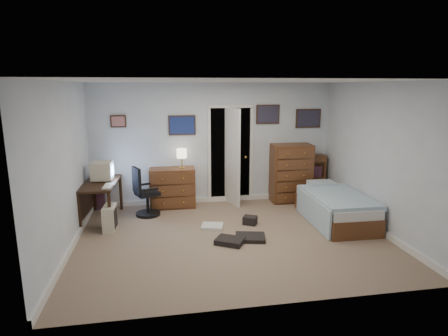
{
  "coord_description": "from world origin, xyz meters",
  "views": [
    {
      "loc": [
        -1.11,
        -5.65,
        2.42
      ],
      "look_at": [
        -0.08,
        0.3,
        1.1
      ],
      "focal_mm": 30.0,
      "sensor_mm": 36.0,
      "label": 1
    }
  ],
  "objects_px": {
    "tall_dresser": "(291,173)",
    "bed": "(335,207)",
    "office_chair": "(145,197)",
    "low_dresser": "(173,188)",
    "computer_desk": "(96,191)"
  },
  "relations": [
    {
      "from": "tall_dresser",
      "to": "bed",
      "type": "relative_size",
      "value": 0.69
    },
    {
      "from": "office_chair",
      "to": "bed",
      "type": "relative_size",
      "value": 0.53
    },
    {
      "from": "office_chair",
      "to": "low_dresser",
      "type": "height_order",
      "value": "office_chair"
    },
    {
      "from": "bed",
      "to": "office_chair",
      "type": "bearing_deg",
      "value": 166.21
    },
    {
      "from": "tall_dresser",
      "to": "low_dresser",
      "type": "bearing_deg",
      "value": -178.45
    },
    {
      "from": "computer_desk",
      "to": "office_chair",
      "type": "relative_size",
      "value": 1.34
    },
    {
      "from": "computer_desk",
      "to": "tall_dresser",
      "type": "relative_size",
      "value": 1.04
    },
    {
      "from": "tall_dresser",
      "to": "computer_desk",
      "type": "bearing_deg",
      "value": -170.06
    },
    {
      "from": "office_chair",
      "to": "tall_dresser",
      "type": "distance_m",
      "value": 3.09
    },
    {
      "from": "office_chair",
      "to": "bed",
      "type": "distance_m",
      "value": 3.54
    },
    {
      "from": "office_chair",
      "to": "low_dresser",
      "type": "relative_size",
      "value": 1.06
    },
    {
      "from": "computer_desk",
      "to": "bed",
      "type": "height_order",
      "value": "computer_desk"
    },
    {
      "from": "low_dresser",
      "to": "bed",
      "type": "bearing_deg",
      "value": -23.58
    },
    {
      "from": "office_chair",
      "to": "computer_desk",
      "type": "bearing_deg",
      "value": 163.49
    },
    {
      "from": "computer_desk",
      "to": "tall_dresser",
      "type": "distance_m",
      "value": 3.94
    }
  ]
}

